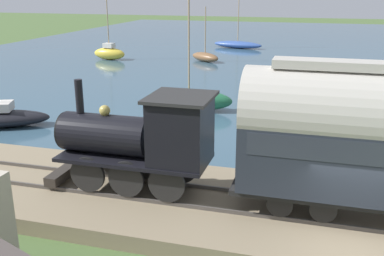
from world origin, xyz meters
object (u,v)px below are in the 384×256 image
(sailboat_blue, at_px, (238,44))
(sailboat_brown, at_px, (205,57))
(rowboat_off_pier, at_px, (272,138))
(sailboat_green, at_px, (189,99))
(steam_locomotive, at_px, (144,136))
(rowboat_far_out, at_px, (378,119))
(sailboat_yellow, at_px, (109,53))

(sailboat_blue, height_order, sailboat_brown, sailboat_blue)
(sailboat_blue, distance_m, rowboat_off_pier, 34.08)
(sailboat_blue, relative_size, sailboat_green, 1.33)
(steam_locomotive, height_order, sailboat_green, sailboat_green)
(steam_locomotive, xyz_separation_m, sailboat_brown, (29.90, 5.50, -1.96))
(rowboat_far_out, bearing_deg, sailboat_brown, 9.35)
(sailboat_green, relative_size, rowboat_off_pier, 2.87)
(steam_locomotive, height_order, rowboat_off_pier, steam_locomotive)
(steam_locomotive, bearing_deg, rowboat_far_out, -34.21)
(rowboat_far_out, distance_m, rowboat_off_pier, 7.22)
(steam_locomotive, bearing_deg, sailboat_yellow, 27.83)
(sailboat_brown, height_order, rowboat_far_out, sailboat_brown)
(rowboat_far_out, bearing_deg, rowboat_off_pier, 105.07)
(rowboat_far_out, bearing_deg, sailboat_blue, -5.21)
(sailboat_brown, bearing_deg, sailboat_green, -133.89)
(sailboat_blue, relative_size, rowboat_off_pier, 3.82)
(steam_locomotive, relative_size, rowboat_off_pier, 2.31)
(sailboat_yellow, distance_m, rowboat_off_pier, 27.92)
(sailboat_yellow, xyz_separation_m, sailboat_brown, (1.45, -9.52, -0.22))
(steam_locomotive, bearing_deg, sailboat_brown, 10.42)
(steam_locomotive, bearing_deg, rowboat_off_pier, -24.48)
(sailboat_green, relative_size, sailboat_brown, 1.31)
(steam_locomotive, xyz_separation_m, rowboat_far_out, (12.56, -8.54, -2.27))
(sailboat_blue, xyz_separation_m, rowboat_far_out, (-28.13, -12.78, -0.29))
(steam_locomotive, distance_m, rowboat_far_out, 15.35)
(sailboat_green, bearing_deg, sailboat_yellow, 35.16)
(steam_locomotive, relative_size, sailboat_blue, 0.61)
(sailboat_brown, xyz_separation_m, rowboat_far_out, (-17.34, -14.04, -0.30))
(sailboat_yellow, bearing_deg, steam_locomotive, -145.87)
(rowboat_off_pier, bearing_deg, sailboat_yellow, 2.38)
(rowboat_far_out, xyz_separation_m, rowboat_off_pier, (-5.08, 5.13, 0.07))
(sailboat_green, bearing_deg, sailboat_brown, 7.83)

